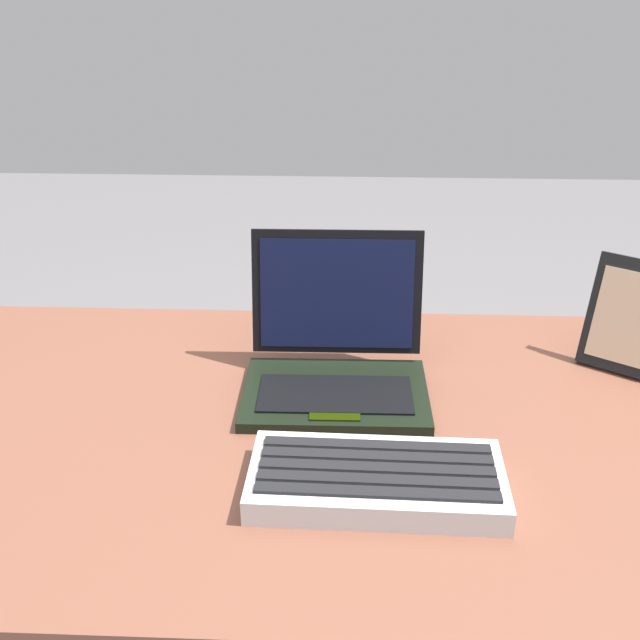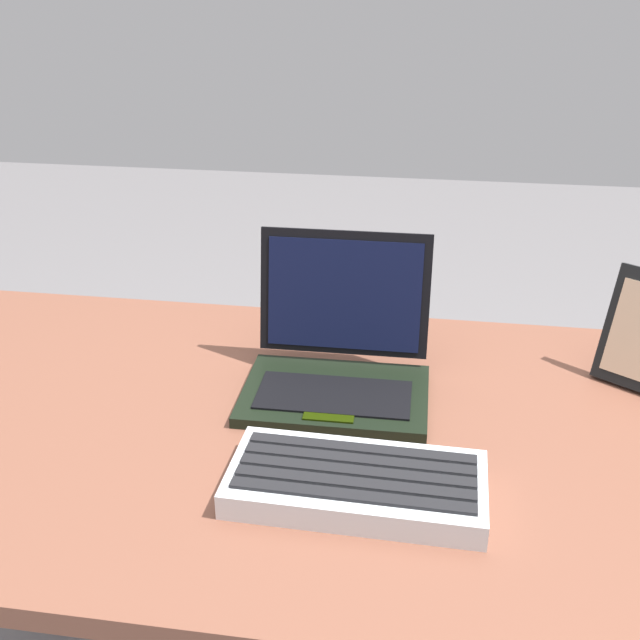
{
  "view_description": "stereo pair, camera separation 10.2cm",
  "coord_description": "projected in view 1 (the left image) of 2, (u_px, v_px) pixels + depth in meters",
  "views": [
    {
      "loc": [
        -0.04,
        -0.85,
        1.29
      ],
      "look_at": [
        -0.08,
        0.07,
        0.85
      ],
      "focal_mm": 42.8,
      "sensor_mm": 36.0,
      "label": 1
    },
    {
      "loc": [
        0.06,
        -0.84,
        1.29
      ],
      "look_at": [
        -0.08,
        0.07,
        0.85
      ],
      "focal_mm": 42.8,
      "sensor_mm": 36.0,
      "label": 2
    }
  ],
  "objects": [
    {
      "name": "laptop_front",
      "position": [
        336.0,
        361.0,
        1.08
      ],
      "size": [
        0.26,
        0.22,
        0.21
      ],
      "color": "black",
      "rests_on": "desk"
    },
    {
      "name": "photo_frame",
      "position": [
        627.0,
        317.0,
        1.12
      ],
      "size": [
        0.13,
        0.11,
        0.17
      ],
      "color": "black",
      "rests_on": "desk"
    },
    {
      "name": "desk",
      "position": [
        376.0,
        495.0,
        1.06
      ],
      "size": [
        1.48,
        0.71,
        0.73
      ],
      "color": "brown",
      "rests_on": "ground"
    },
    {
      "name": "external_keyboard",
      "position": [
        376.0,
        480.0,
        0.88
      ],
      "size": [
        0.3,
        0.15,
        0.04
      ],
      "color": "silver",
      "rests_on": "desk"
    }
  ]
}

